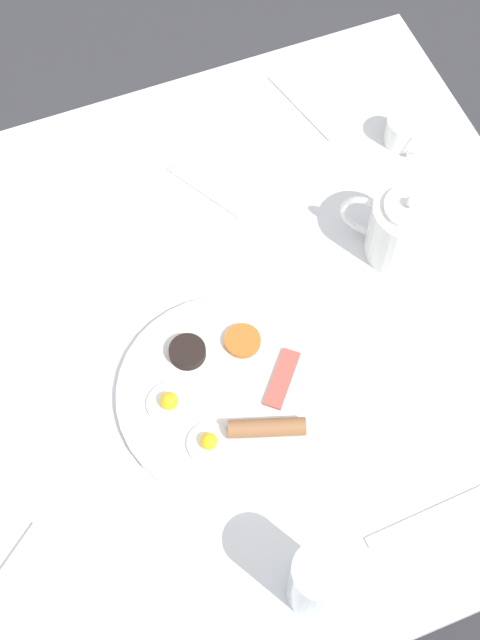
{
  "coord_description": "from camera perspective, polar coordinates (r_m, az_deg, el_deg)",
  "views": [
    {
      "loc": [
        0.57,
        -0.22,
        1.9
      ],
      "look_at": [
        0.0,
        0.0,
        0.73
      ],
      "focal_mm": 50.0,
      "sensor_mm": 36.0,
      "label": 1
    }
  ],
  "objects": [
    {
      "name": "ground_plane",
      "position": [
        1.99,
        0.0,
        -9.79
      ],
      "size": [
        8.0,
        8.0,
        0.0
      ],
      "primitive_type": "plane",
      "color": "#333338"
    },
    {
      "name": "table",
      "position": [
        1.4,
        0.0,
        -1.66
      ],
      "size": [
        0.99,
        1.02,
        0.71
      ],
      "color": "silver",
      "rests_on": "ground_plane"
    },
    {
      "name": "breakfast_plate",
      "position": [
        1.28,
        -0.9,
        -4.75
      ],
      "size": [
        0.32,
        0.32,
        0.04
      ],
      "color": "white",
      "rests_on": "table"
    },
    {
      "name": "teapot_near",
      "position": [
        1.38,
        10.38,
        5.8
      ],
      "size": [
        0.15,
        0.15,
        0.14
      ],
      "rotation": [
        0.0,
        0.0,
        0.79
      ],
      "color": "white",
      "rests_on": "table"
    },
    {
      "name": "water_glass_tall",
      "position": [
        1.15,
        5.04,
        -16.34
      ],
      "size": [
        0.07,
        0.07,
        0.13
      ],
      "color": "white",
      "rests_on": "table"
    },
    {
      "name": "creamer_jug",
      "position": [
        1.53,
        10.37,
        11.77
      ],
      "size": [
        0.08,
        0.06,
        0.05
      ],
      "color": "white",
      "rests_on": "table"
    },
    {
      "name": "napkin_folded",
      "position": [
        1.23,
        -11.46,
        -16.89
      ],
      "size": [
        0.21,
        0.2,
        0.01
      ],
      "rotation": [
        0.0,
        0.0,
        0.66
      ],
      "color": "white",
      "rests_on": "table"
    },
    {
      "name": "fork_by_plate",
      "position": [
        1.58,
        3.95,
        13.44
      ],
      "size": [
        0.17,
        0.06,
        0.0
      ],
      "rotation": [
        0.0,
        0.0,
        1.82
      ],
      "color": "silver",
      "rests_on": "table"
    },
    {
      "name": "knife_by_plate",
      "position": [
        1.26,
        12.02,
        -12.11
      ],
      "size": [
        0.02,
        0.19,
        0.0
      ],
      "rotation": [
        0.0,
        0.0,
        3.18
      ],
      "color": "silver",
      "rests_on": "table"
    },
    {
      "name": "spoon_for_tea",
      "position": [
        1.47,
        -2.27,
        8.26
      ],
      "size": [
        0.14,
        0.09,
        0.0
      ],
      "rotation": [
        0.0,
        0.0,
        5.22
      ],
      "color": "silver",
      "rests_on": "table"
    }
  ]
}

